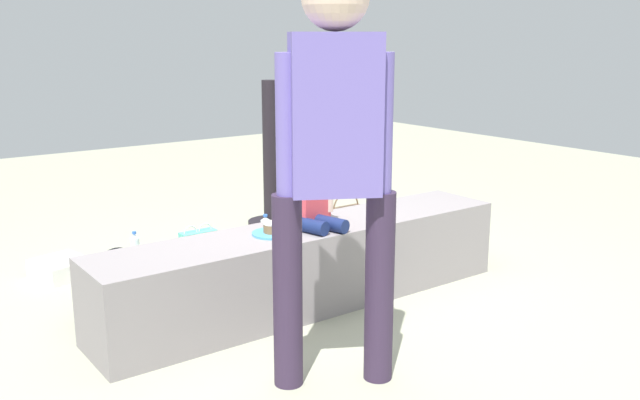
{
  "coord_description": "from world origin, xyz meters",
  "views": [
    {
      "loc": [
        -2.09,
        -2.94,
        1.45
      ],
      "look_at": [
        -0.21,
        -0.38,
        0.7
      ],
      "focal_mm": 38.85,
      "sensor_mm": 36.0,
      "label": 1
    }
  ],
  "objects": [
    {
      "name": "child_seated",
      "position": [
        0.0,
        -0.01,
        0.66
      ],
      "size": [
        0.29,
        0.34,
        0.48
      ],
      "color": "navy",
      "rests_on": "concrete_ledge"
    },
    {
      "name": "cake_plate",
      "position": [
        -0.24,
        -0.01,
        0.47
      ],
      "size": [
        0.22,
        0.22,
        0.07
      ],
      "color": "#4CA5D8",
      "rests_on": "concrete_ledge"
    },
    {
      "name": "ground_plane",
      "position": [
        0.0,
        0.0,
        0.0
      ],
      "size": [
        12.0,
        12.0,
        0.0
      ],
      "primitive_type": "plane",
      "color": "#A4A68C"
    },
    {
      "name": "cake_box_white",
      "position": [
        -0.98,
        1.28,
        0.06
      ],
      "size": [
        0.36,
        0.38,
        0.11
      ],
      "primitive_type": "cube",
      "rotation": [
        0.0,
        0.0,
        0.23
      ],
      "color": "white",
      "rests_on": "ground_plane"
    },
    {
      "name": "handbag_brown_canvas",
      "position": [
        1.06,
        1.02,
        0.1
      ],
      "size": [
        0.33,
        0.14,
        0.31
      ],
      "color": "brown",
      "rests_on": "ground_plane"
    },
    {
      "name": "water_bottle_near_gift",
      "position": [
        0.45,
        1.19,
        0.09
      ],
      "size": [
        0.07,
        0.07,
        0.2
      ],
      "color": "silver",
      "rests_on": "ground_plane"
    },
    {
      "name": "adult_standing",
      "position": [
        -0.43,
        -0.77,
        1.04
      ],
      "size": [
        0.46,
        0.36,
        1.73
      ],
      "color": "#34263E",
      "rests_on": "ground_plane"
    },
    {
      "name": "water_bottle_far_side",
      "position": [
        -0.49,
        1.3,
        0.09
      ],
      "size": [
        0.06,
        0.06,
        0.2
      ],
      "color": "silver",
      "rests_on": "ground_plane"
    },
    {
      "name": "gift_bag",
      "position": [
        -0.24,
        0.87,
        0.13
      ],
      "size": [
        0.23,
        0.09,
        0.31
      ],
      "color": "#59C6B2",
      "rests_on": "ground_plane"
    },
    {
      "name": "concrete_ledge",
      "position": [
        0.0,
        0.0,
        0.22
      ],
      "size": [
        2.43,
        0.46,
        0.45
      ],
      "primitive_type": "cube",
      "color": "gray",
      "rests_on": "ground_plane"
    },
    {
      "name": "handbag_black_leather",
      "position": [
        -0.9,
        0.49,
        0.13
      ],
      "size": [
        0.34,
        0.14,
        0.37
      ],
      "color": "black",
      "rests_on": "ground_plane"
    },
    {
      "name": "railing_post",
      "position": [
        0.71,
        1.51,
        0.43
      ],
      "size": [
        0.36,
        0.36,
        1.13
      ],
      "color": "black",
      "rests_on": "ground_plane"
    },
    {
      "name": "party_cup_red",
      "position": [
        0.0,
        0.7,
        0.05
      ],
      "size": [
        0.08,
        0.08,
        0.09
      ],
      "primitive_type": "cylinder",
      "color": "red",
      "rests_on": "ground_plane"
    }
  ]
}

